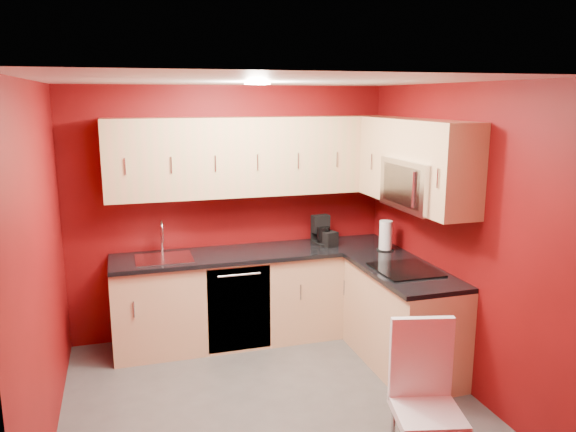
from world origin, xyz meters
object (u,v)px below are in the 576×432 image
coffee_maker (323,230)px  dining_chair (428,406)px  napkin_holder (329,239)px  paper_towel (386,236)px  sink (164,254)px  microwave (421,184)px

coffee_maker → dining_chair: (-0.20, -2.43, -0.55)m
napkin_holder → dining_chair: bearing=-95.7°
paper_towel → dining_chair: paper_towel is taller
napkin_holder → dining_chair: size_ratio=0.15×
sink → napkin_holder: (1.63, -0.05, 0.04)m
sink → paper_towel: (2.11, -0.35, 0.11)m
microwave → coffee_maker: microwave is taller
microwave → sink: 2.43m
paper_towel → dining_chair: bearing=-109.1°
microwave → paper_towel: microwave is taller
coffee_maker → dining_chair: coffee_maker is taller
coffee_maker → napkin_holder: coffee_maker is taller
sink → paper_towel: 2.14m
sink → coffee_maker: size_ratio=1.77×
dining_chair → sink: bearing=133.7°
microwave → dining_chair: (-0.69, -1.40, -1.15)m
sink → paper_towel: sink is taller
coffee_maker → paper_towel: 0.64m
paper_towel → coffee_maker: bearing=143.3°
napkin_holder → paper_towel: size_ratio=0.50×
dining_chair → microwave: bearing=77.1°
coffee_maker → napkin_holder: bearing=-73.2°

